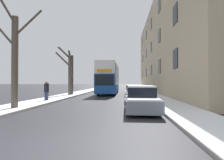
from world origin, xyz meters
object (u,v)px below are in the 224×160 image
Objects in this scene: parked_car_2 at (133,91)px; oncoming_van at (114,84)px; bare_tree_left_1 at (70,73)px; parked_car_1 at (136,94)px; bare_tree_left_0 at (15,58)px; parked_car_4 at (130,88)px; pedestrian_left_sidewalk at (46,90)px; parked_car_3 at (131,90)px; double_decker_bus at (109,77)px; parked_car_0 at (141,100)px.

parked_car_2 is 22.42m from oncoming_van.
bare_tree_left_1 is 1.58× the size of parked_car_1.
bare_tree_left_0 is 33.68m from oncoming_van.
parked_car_1 is (7.80, 5.12, -2.59)m from bare_tree_left_0.
bare_tree_left_1 is 1.47× the size of parked_car_4.
bare_tree_left_0 is at bearing -77.08° from pedestrian_left_sidewalk.
parked_car_4 is at bearing 90.00° from parked_car_3.
parked_car_1 is at bearing 16.40° from pedestrian_left_sidewalk.
parked_car_1 is at bearing -39.67° from bare_tree_left_1.
parked_car_0 is at bearing -77.64° from double_decker_bus.
bare_tree_left_0 reaches higher than parked_car_2.
parked_car_3 is at bearing 69.12° from pedestrian_left_sidewalk.
parked_car_4 is at bearing -69.95° from oncoming_van.
parked_car_1 is 2.12× the size of pedestrian_left_sidewalk.
pedestrian_left_sidewalk reaches higher than parked_car_1.
parked_car_4 is at bearing 90.00° from parked_car_0.
parked_car_2 is 0.97× the size of parked_car_4.
parked_car_4 is at bearing 90.00° from parked_car_1.
parked_car_3 is at bearing -90.00° from parked_car_4.
pedestrian_left_sidewalk is (-0.06, 4.55, -2.25)m from bare_tree_left_0.
pedestrian_left_sidewalk reaches higher than parked_car_3.
parked_car_1 is 18.01m from parked_car_4.
parked_car_0 is at bearing -90.00° from parked_car_4.
double_decker_bus is 2.63× the size of parked_car_2.
double_decker_bus reaches higher than parked_car_3.
parked_car_1 reaches higher than parked_car_3.
bare_tree_left_1 is 9.69m from parked_car_3.
parked_car_2 is (0.00, 6.16, -0.03)m from parked_car_1.
bare_tree_left_0 is at bearing -105.73° from double_decker_bus.
parked_car_4 is 0.85× the size of oncoming_van.
pedestrian_left_sidewalk is (-4.46, -11.08, -1.45)m from double_decker_bus.
parked_car_1 is 0.96× the size of parked_car_2.
bare_tree_left_0 is 1.18× the size of bare_tree_left_1.
oncoming_van reaches higher than parked_car_3.
bare_tree_left_1 is 8.45m from parked_car_2.
parked_car_0 is 11.17m from parked_car_2.
pedestrian_left_sidewalk is at bearing -98.13° from oncoming_van.
parked_car_2 is at bearing -51.93° from double_decker_bus.
oncoming_van is (-3.74, 33.27, 0.64)m from parked_car_0.
oncoming_van reaches higher than pedestrian_left_sidewalk.
parked_car_1 is 0.79× the size of oncoming_van.
parked_car_1 is 6.17m from parked_car_2.
double_decker_bus is at bearing -163.89° from parked_car_3.
bare_tree_left_0 is 16.26m from double_decker_bus.
bare_tree_left_0 reaches higher than bare_tree_left_1.
double_decker_bus is 2.56× the size of parked_car_4.
parked_car_3 is at bearing 16.11° from double_decker_bus.
oncoming_van is (-3.74, 10.25, 0.74)m from parked_car_4.
pedestrian_left_sidewalk is at bearing -139.38° from parked_car_2.
parked_car_3 is 2.41× the size of pedestrian_left_sidewalk.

